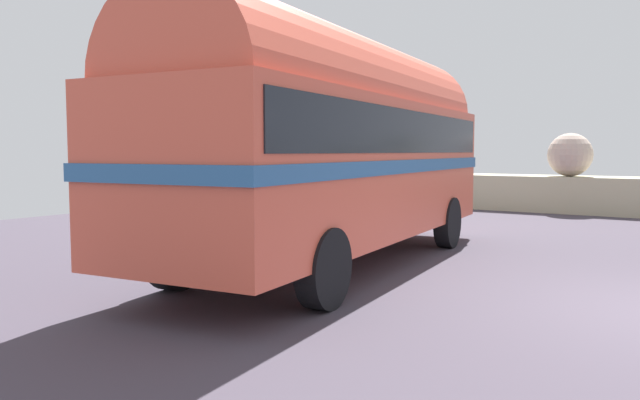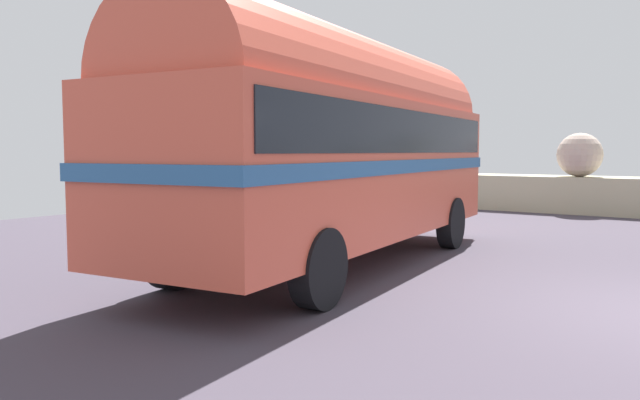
{
  "view_description": "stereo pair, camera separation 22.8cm",
  "coord_description": "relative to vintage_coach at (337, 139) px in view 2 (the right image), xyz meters",
  "views": [
    {
      "loc": [
        0.23,
        -7.91,
        1.85
      ],
      "look_at": [
        -5.1,
        0.01,
        1.1
      ],
      "focal_mm": 34.67,
      "sensor_mm": 36.0,
      "label": 1
    },
    {
      "loc": [
        0.41,
        -7.78,
        1.85
      ],
      "look_at": [
        -5.1,
        0.01,
        1.1
      ],
      "focal_mm": 34.67,
      "sensor_mm": 36.0,
      "label": 2
    }
  ],
  "objects": [
    {
      "name": "vintage_coach",
      "position": [
        0.0,
        0.0,
        0.0
      ],
      "size": [
        3.41,
        8.81,
        3.7
      ],
      "rotation": [
        0.0,
        0.0,
        0.12
      ],
      "color": "black",
      "rests_on": "ground"
    }
  ]
}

